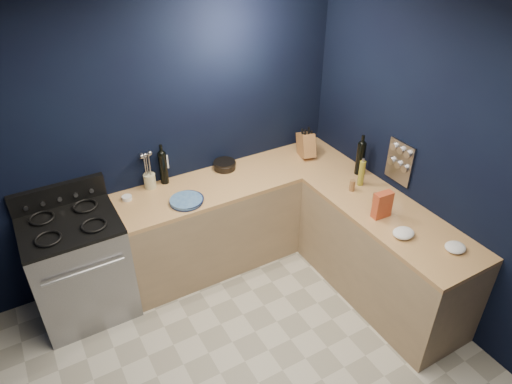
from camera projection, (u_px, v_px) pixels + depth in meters
floor at (259, 383)px, 3.54m from camera, size 3.50×3.50×0.02m
ceiling at (260, 34)px, 2.10m from camera, size 3.50×3.50×0.02m
wall_back at (160, 140)px, 4.09m from camera, size 3.50×0.02×2.60m
wall_right at (457, 178)px, 3.55m from camera, size 0.02×3.50×2.60m
cab_back at (239, 218)px, 4.59m from camera, size 2.30×0.63×0.86m
top_back at (238, 179)px, 4.34m from camera, size 2.30×0.63×0.04m
cab_right at (382, 257)px, 4.10m from camera, size 0.63×1.67×0.86m
top_right at (390, 216)px, 3.85m from camera, size 0.63×1.67×0.04m
gas_range at (81, 269)px, 3.92m from camera, size 0.76×0.66×0.92m
oven_door at (90, 293)px, 3.70m from camera, size 0.59×0.02×0.42m
cooktop at (68, 224)px, 3.66m from camera, size 0.76×0.66×0.03m
backguard at (58, 195)px, 3.82m from camera, size 0.76×0.06×0.20m
spice_panel at (400, 162)px, 4.00m from camera, size 0.02×0.28×0.38m
wall_outlet at (163, 163)px, 4.20m from camera, size 0.09×0.02×0.13m
plate_stack at (186, 201)px, 3.97m from camera, size 0.31×0.31×0.04m
ramekin at (127, 198)px, 4.01m from camera, size 0.10×0.10×0.03m
utensil_crock at (150, 181)px, 4.15m from camera, size 0.13×0.13×0.13m
wine_bottle_back at (163, 168)px, 4.17m from camera, size 0.09×0.09×0.31m
lemon_basket at (225, 165)px, 4.44m from camera, size 0.27×0.27×0.08m
knife_block at (306, 145)px, 4.63m from camera, size 0.19×0.30×0.29m
wine_bottle_right at (360, 159)px, 4.30m from camera, size 0.08×0.08×0.32m
oil_bottle at (362, 173)px, 4.16m from camera, size 0.07×0.07×0.24m
spice_jar_near at (352, 185)px, 4.11m from camera, size 0.06×0.06×0.11m
spice_jar_far at (375, 197)px, 3.97m from camera, size 0.05×0.05×0.09m
crouton_bag at (382, 205)px, 3.75m from camera, size 0.16×0.08×0.23m
towel_front at (404, 233)px, 3.58m from camera, size 0.23×0.21×0.06m
towel_end at (455, 247)px, 3.44m from camera, size 0.18×0.16×0.05m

